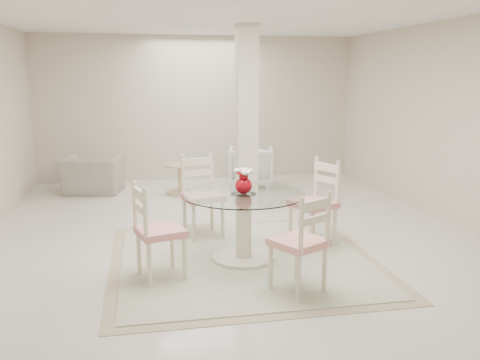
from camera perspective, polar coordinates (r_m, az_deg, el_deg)
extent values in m
plane|color=silver|center=(6.57, -1.29, -5.78)|extent=(7.00, 7.00, 0.00)
cube|color=beige|center=(9.75, -4.78, 8.00)|extent=(6.00, 0.02, 2.70)
cube|color=beige|center=(2.94, 9.99, -0.74)|extent=(6.00, 0.02, 2.70)
cube|color=beige|center=(7.40, 22.35, 6.00)|extent=(0.02, 7.00, 2.70)
cube|color=white|center=(6.31, -1.41, 18.32)|extent=(6.00, 7.00, 0.02)
cube|color=beige|center=(7.66, 0.75, 7.04)|extent=(0.30, 0.30, 2.70)
cube|color=tan|center=(5.58, 0.39, -8.95)|extent=(2.84, 2.84, 0.01)
cube|color=beige|center=(5.58, 0.39, -8.88)|extent=(2.60, 2.60, 0.01)
cylinder|color=beige|center=(5.58, 0.39, -8.74)|extent=(0.68, 0.68, 0.05)
cylinder|color=beige|center=(5.46, 0.40, -5.18)|extent=(0.17, 0.17, 0.70)
cylinder|color=beige|center=(5.37, 0.40, -1.79)|extent=(0.28, 0.28, 0.03)
cylinder|color=white|center=(5.37, 0.40, -1.59)|extent=(1.29, 1.29, 0.01)
ellipsoid|color=#AB0511|center=(5.35, 0.40, -0.63)|extent=(0.18, 0.18, 0.17)
cylinder|color=#AB0511|center=(5.33, 0.40, 0.48)|extent=(0.10, 0.10, 0.05)
cylinder|color=#AB0511|center=(5.32, 0.40, 0.85)|extent=(0.16, 0.16, 0.02)
ellipsoid|color=white|center=(5.32, 0.40, 1.12)|extent=(0.10, 0.10, 0.05)
ellipsoid|color=white|center=(5.35, 0.94, 1.02)|extent=(0.10, 0.10, 0.05)
ellipsoid|color=white|center=(5.34, -0.19, 1.05)|extent=(0.10, 0.10, 0.05)
ellipsoid|color=white|center=(5.27, 0.63, 0.80)|extent=(0.10, 0.10, 0.05)
cylinder|color=#F3E5C7|center=(6.05, 5.68, -5.06)|extent=(0.04, 0.04, 0.47)
cylinder|color=#F3E5C7|center=(5.79, 7.98, -5.90)|extent=(0.04, 0.04, 0.47)
cylinder|color=#F3E5C7|center=(6.28, 8.26, -4.49)|extent=(0.04, 0.04, 0.47)
cylinder|color=#F3E5C7|center=(6.03, 10.59, -5.27)|extent=(0.04, 0.04, 0.47)
cube|color=red|center=(5.96, 8.20, -2.69)|extent=(0.59, 0.59, 0.07)
cube|color=#F3E5C7|center=(6.03, 9.73, 0.72)|extent=(0.20, 0.39, 0.55)
cylinder|color=beige|center=(6.08, -5.21, -4.98)|extent=(0.04, 0.04, 0.47)
cylinder|color=beige|center=(6.20, -1.98, -4.60)|extent=(0.04, 0.04, 0.47)
cylinder|color=beige|center=(6.41, -6.25, -4.10)|extent=(0.04, 0.04, 0.47)
cylinder|color=beige|center=(6.53, -3.17, -3.77)|extent=(0.04, 0.04, 0.47)
cube|color=red|center=(6.23, -4.19, -1.97)|extent=(0.54, 0.54, 0.07)
cube|color=beige|center=(6.35, -4.85, 1.42)|extent=(0.41, 0.13, 0.55)
cylinder|color=#F7EDCB|center=(5.00, -6.26, -8.84)|extent=(0.04, 0.04, 0.45)
cylinder|color=#F7EDCB|center=(5.31, -7.62, -7.63)|extent=(0.04, 0.04, 0.45)
cylinder|color=#F7EDCB|center=(4.90, -10.14, -9.41)|extent=(0.04, 0.04, 0.45)
cylinder|color=#F7EDCB|center=(5.22, -11.28, -8.13)|extent=(0.04, 0.04, 0.45)
cube|color=red|center=(5.02, -8.92, -5.72)|extent=(0.53, 0.53, 0.07)
cube|color=#F7EDCB|center=(4.88, -11.21, -2.35)|extent=(0.15, 0.39, 0.53)
cylinder|color=beige|center=(5.01, 6.38, -8.84)|extent=(0.04, 0.04, 0.44)
cylinder|color=beige|center=(4.77, 3.47, -9.83)|extent=(0.04, 0.04, 0.44)
cylinder|color=beige|center=(4.79, 9.45, -9.90)|extent=(0.04, 0.04, 0.44)
cylinder|color=beige|center=(4.55, 6.56, -11.02)|extent=(0.04, 0.04, 0.44)
cube|color=red|center=(4.69, 6.54, -6.97)|extent=(0.58, 0.58, 0.07)
cube|color=beige|center=(4.47, 8.44, -3.61)|extent=(0.36, 0.23, 0.52)
imported|color=gray|center=(9.00, -16.24, 0.58)|extent=(1.10, 1.00, 0.62)
imported|color=silver|center=(9.12, 1.23, 1.50)|extent=(0.91, 0.93, 0.71)
cylinder|color=tan|center=(8.67, -6.73, -1.40)|extent=(0.46, 0.46, 0.04)
cylinder|color=tan|center=(8.62, -6.76, 0.10)|extent=(0.07, 0.07, 0.44)
cylinder|color=tan|center=(8.58, -6.80, 1.65)|extent=(0.48, 0.48, 0.03)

